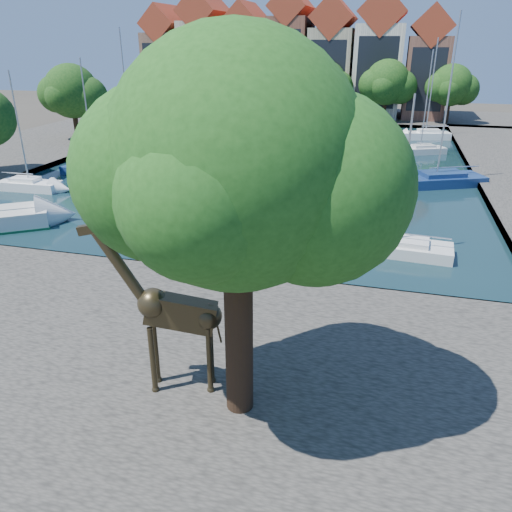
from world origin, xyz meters
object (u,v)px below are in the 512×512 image
Objects in this scene: sailboat_left_a at (29,183)px; sailboat_right_a at (397,245)px; plane_tree at (241,171)px; giraffe_statue at (171,312)px.

sailboat_left_a is 1.05× the size of sailboat_right_a.
plane_tree is 30.84m from sailboat_left_a.
plane_tree is 5.06m from giraffe_statue.
plane_tree is at bearing -107.07° from sailboat_right_a.
sailboat_left_a is at bearing 138.89° from plane_tree.
sailboat_right_a is (4.38, 14.28, -7.13)m from plane_tree.
plane_tree is at bearing -41.11° from sailboat_left_a.
plane_tree reaches higher than giraffe_statue.
giraffe_statue is (-2.34, 0.37, -4.48)m from plane_tree.
sailboat_left_a reaches higher than giraffe_statue.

